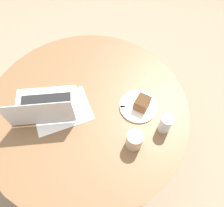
{
  "coord_description": "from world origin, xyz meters",
  "views": [
    {
      "loc": [
        -0.05,
        0.63,
        1.85
      ],
      "look_at": [
        -0.15,
        0.02,
        0.8
      ],
      "focal_mm": 35.0,
      "sensor_mm": 36.0,
      "label": 1
    }
  ],
  "objects": [
    {
      "name": "ground_plane",
      "position": [
        0.0,
        0.0,
        0.0
      ],
      "size": [
        12.0,
        12.0,
        0.0
      ],
      "primitive_type": "plane",
      "color": "gray"
    },
    {
      "name": "fork",
      "position": [
        -0.26,
        0.04,
        0.77
      ],
      "size": [
        0.17,
        0.04,
        0.0
      ],
      "rotation": [
        0.0,
        0.0,
        6.19
      ],
      "color": "silver",
      "rests_on": "plate"
    },
    {
      "name": "laptop",
      "position": [
        0.23,
        -0.02,
        0.8
      ],
      "size": [
        0.36,
        0.25,
        0.21
      ],
      "rotation": [
        0.0,
        0.0,
        9.37
      ],
      "color": "silver",
      "rests_on": "dining_table"
    },
    {
      "name": "coffee_glass",
      "position": [
        -0.22,
        0.26,
        0.82
      ],
      "size": [
        0.08,
        0.08,
        0.11
      ],
      "color": "#C6AD89",
      "rests_on": "dining_table"
    },
    {
      "name": "paper_document",
      "position": [
        0.14,
        0.0,
        0.76
      ],
      "size": [
        0.36,
        0.3,
        0.0
      ],
      "rotation": [
        0.0,
        0.0,
        0.21
      ],
      "color": "white",
      "rests_on": "dining_table"
    },
    {
      "name": "plate",
      "position": [
        -0.3,
        0.04,
        0.77
      ],
      "size": [
        0.21,
        0.21,
        0.01
      ],
      "color": "silver",
      "rests_on": "dining_table"
    },
    {
      "name": "cake_slice",
      "position": [
        -0.32,
        0.05,
        0.8
      ],
      "size": [
        0.11,
        0.12,
        0.06
      ],
      "rotation": [
        0.0,
        0.0,
        0.92
      ],
      "color": "brown",
      "rests_on": "plate"
    },
    {
      "name": "water_glass",
      "position": [
        -0.4,
        0.2,
        0.82
      ],
      "size": [
        0.06,
        0.06,
        0.12
      ],
      "color": "silver",
      "rests_on": "dining_table"
    },
    {
      "name": "dining_table",
      "position": [
        0.0,
        0.0,
        0.64
      ],
      "size": [
        1.18,
        1.18,
        0.76
      ],
      "color": "brown",
      "rests_on": "ground_plane"
    }
  ]
}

